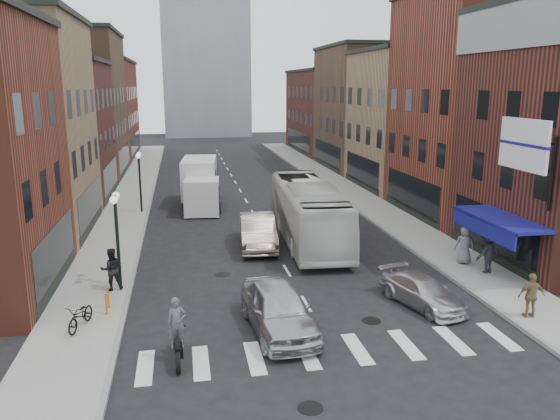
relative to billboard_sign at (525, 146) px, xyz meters
The scene contains 29 objects.
ground 10.56m from the billboard_sign, behind, with size 160.00×160.00×0.00m, color black.
sidewalk_left 28.12m from the billboard_sign, 128.47° to the left, with size 3.00×74.00×0.15m, color gray.
sidewalk_right 22.34m from the billboard_sign, 90.23° to the left, with size 3.00×74.00×0.15m, color gray.
curb_left 27.25m from the billboard_sign, 125.94° to the left, with size 0.20×74.00×0.16m, color gray.
curb_right 22.41m from the billboard_sign, 94.22° to the left, with size 0.20×74.00×0.16m, color gray.
crosswalk_stripes 11.12m from the billboard_sign, 157.82° to the right, with size 12.00×2.20×0.01m, color silver.
bldg_left_mid_b 33.30m from the billboard_sign, 135.10° to the left, with size 10.30×10.20×10.30m.
bldg_left_far_a 41.79m from the billboard_sign, 124.35° to the left, with size 10.30×12.20×13.30m.
bldg_left_far_b 53.93m from the billboard_sign, 115.93° to the left, with size 10.30×16.20×11.30m.
bldg_right_mid_a 14.98m from the billboard_sign, 64.61° to the left, with size 10.30×10.20×14.30m.
bldg_right_mid_b 24.36m from the billboard_sign, 74.75° to the left, with size 10.30×10.20×11.30m.
bldg_right_far_a 35.09m from the billboard_sign, 79.48° to the left, with size 10.30×12.20×12.30m.
bldg_right_far_b 48.93m from the billboard_sign, 82.47° to the left, with size 10.30×16.20×10.30m.
awning_blue 4.05m from the billboard_sign, 80.39° to the left, with size 1.80×5.00×0.78m.
billboard_sign is the anchor object (origin of this frame).
streetlamp_near 16.68m from the billboard_sign, 167.65° to the left, with size 0.32×1.22×4.11m.
streetlamp_far 23.92m from the billboard_sign, 132.41° to the left, with size 0.32×1.22×4.11m.
bike_rack 17.14m from the billboard_sign, behind, with size 0.08×0.68×0.80m.
box_truck 22.85m from the billboard_sign, 122.36° to the left, with size 2.77×7.76×3.30m.
motorcycle_rider 14.89m from the billboard_sign, 166.25° to the right, with size 0.61×2.10×2.14m.
transit_bus 12.21m from the billboard_sign, 124.78° to the left, with size 2.75×11.75×3.27m, color silver.
sedan_left_near 11.53m from the billboard_sign, behind, with size 1.99×4.95×1.69m, color #B5B6BB.
sedan_left_far 13.72m from the billboard_sign, 137.81° to the left, with size 1.82×5.22×1.72m, color #AB9D8A.
curb_car 6.94m from the billboard_sign, behind, with size 1.64×4.03×1.17m, color silver.
parked_bicycle 17.80m from the billboard_sign, behind, with size 0.61×1.74×0.91m, color black.
ped_left_solo 17.32m from the billboard_sign, 169.31° to the left, with size 0.87×0.50×1.79m, color black.
ped_right_a 5.53m from the billboard_sign, 84.96° to the left, with size 1.19×0.59×1.84m, color black.
ped_right_b 5.80m from the billboard_sign, 109.30° to the right, with size 0.99×0.49×1.69m, color olive.
ped_right_c 6.22m from the billboard_sign, 92.66° to the left, with size 0.90×0.59×1.85m, color slate.
Camera 1 is at (-4.65, -18.71, 8.49)m, focal length 35.00 mm.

